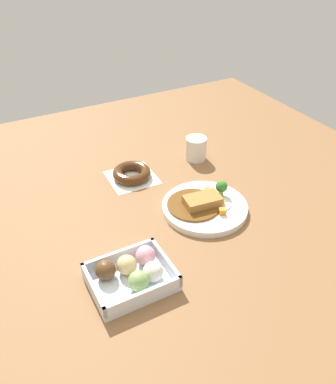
# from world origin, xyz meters

# --- Properties ---
(ground_plane) EXTENTS (1.60, 1.60, 0.00)m
(ground_plane) POSITION_xyz_m (0.00, 0.00, 0.00)
(ground_plane) COLOR brown
(curry_plate) EXTENTS (0.24, 0.24, 0.07)m
(curry_plate) POSITION_xyz_m (-0.09, 0.05, 0.01)
(curry_plate) COLOR white
(curry_plate) RESTS_ON ground_plane
(donut_box) EXTENTS (0.18, 0.14, 0.06)m
(donut_box) POSITION_xyz_m (0.19, 0.19, 0.02)
(donut_box) COLOR silver
(donut_box) RESTS_ON ground_plane
(chocolate_ring_donut) EXTENTS (0.15, 0.15, 0.03)m
(chocolate_ring_donut) POSITION_xyz_m (0.02, -0.20, 0.02)
(chocolate_ring_donut) COLOR white
(chocolate_ring_donut) RESTS_ON ground_plane
(coffee_mug) EXTENTS (0.07, 0.07, 0.08)m
(coffee_mug) POSITION_xyz_m (-0.22, -0.21, 0.04)
(coffee_mug) COLOR silver
(coffee_mug) RESTS_ON ground_plane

